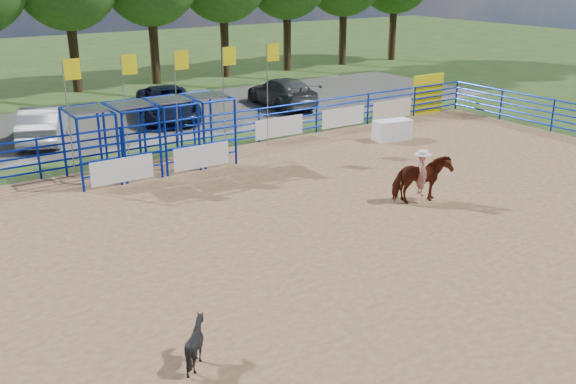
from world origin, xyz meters
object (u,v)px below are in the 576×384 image
object	(u,v)px
horse_and_rider	(422,177)
calf	(196,343)
car_b	(43,124)
car_c	(167,104)
announcer_table	(392,130)
car_d	(282,92)

from	to	relation	value
horse_and_rider	calf	bearing A→B (deg)	-157.60
car_b	car_c	size ratio (longest dim) A/B	0.84
announcer_table	car_d	world-z (taller)	car_d
car_c	announcer_table	bearing A→B (deg)	-39.38
car_c	calf	bearing A→B (deg)	-97.03
car_c	car_d	distance (m)	6.34
car_b	car_d	world-z (taller)	car_b
car_b	car_d	xyz separation A→B (m)	(12.44, 0.50, -0.01)
car_b	car_d	bearing A→B (deg)	-157.06
horse_and_rider	car_c	world-z (taller)	horse_and_rider
horse_and_rider	calf	world-z (taller)	horse_and_rider
car_b	car_c	bearing A→B (deg)	-149.80
horse_and_rider	car_b	size ratio (longest dim) A/B	0.51
calf	car_c	size ratio (longest dim) A/B	0.16
horse_and_rider	car_b	bearing A→B (deg)	119.40
car_b	horse_and_rider	bearing A→B (deg)	140.06
announcer_table	car_c	distance (m)	11.11
announcer_table	calf	bearing A→B (deg)	-144.19
horse_and_rider	car_b	world-z (taller)	horse_and_rider
horse_and_rider	calf	xyz separation A→B (m)	(-9.80, -4.04, -0.41)
calf	car_c	xyz separation A→B (m)	(7.86, 19.36, 0.32)
car_c	car_d	bearing A→B (deg)	10.24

